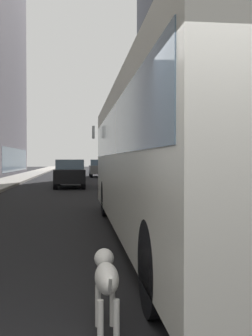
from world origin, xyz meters
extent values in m
plane|color=black|center=(0.00, 35.00, 0.00)|extent=(120.00, 120.00, 0.00)
cube|color=#9E9991|center=(-5.70, 35.00, 0.07)|extent=(2.40, 110.00, 0.15)
cube|color=gray|center=(5.70, 35.00, 0.07)|extent=(2.40, 110.00, 0.15)
cube|color=slate|center=(-7.30, 43.11, 1.60)|extent=(0.08, 16.91, 2.40)
cube|color=slate|center=(7.89, 24.06, 1.60)|extent=(0.08, 19.05, 2.40)
cube|color=slate|center=(6.99, 44.53, 1.60)|extent=(0.08, 13.75, 2.40)
cube|color=silver|center=(1.20, 5.97, 1.67)|extent=(2.55, 11.50, 2.75)
cube|color=slate|center=(1.20, 5.97, 2.17)|extent=(2.57, 11.04, 0.90)
cube|color=black|center=(1.20, 11.67, 0.55)|extent=(2.55, 0.16, 0.44)
cylinder|color=black|center=(0.07, 9.52, 0.50)|extent=(0.30, 1.00, 1.00)
cylinder|color=black|center=(2.33, 9.52, 0.50)|extent=(0.30, 1.00, 1.00)
cylinder|color=black|center=(0.07, 1.82, 0.50)|extent=(0.30, 1.00, 1.00)
cube|color=silver|center=(-0.25, 11.12, 2.50)|extent=(0.08, 0.24, 0.40)
cube|color=slate|center=(1.20, 36.94, 0.70)|extent=(1.72, 4.56, 0.75)
cube|color=slate|center=(1.20, 36.71, 1.35)|extent=(1.59, 2.05, 0.55)
cylinder|color=black|center=(0.45, 38.80, 0.32)|extent=(0.22, 0.64, 0.64)
cylinder|color=black|center=(1.95, 38.80, 0.32)|extent=(0.22, 0.64, 0.64)
cylinder|color=black|center=(0.45, 35.08, 0.32)|extent=(0.22, 0.64, 0.64)
cylinder|color=black|center=(1.95, 35.08, 0.32)|extent=(0.22, 0.64, 0.64)
cube|color=#B7BABF|center=(-1.20, 42.10, 0.70)|extent=(1.91, 4.71, 0.75)
cube|color=slate|center=(-1.20, 41.87, 1.35)|extent=(1.76, 2.12, 0.55)
cylinder|color=black|center=(-2.05, 44.04, 0.32)|extent=(0.22, 0.64, 0.64)
cylinder|color=black|center=(-0.35, 44.04, 0.32)|extent=(0.22, 0.64, 0.64)
cylinder|color=black|center=(-2.05, 40.16, 0.32)|extent=(0.22, 0.64, 0.64)
cylinder|color=black|center=(-0.35, 40.16, 0.32)|extent=(0.22, 0.64, 0.64)
cube|color=black|center=(-1.20, 22.18, 0.70)|extent=(1.71, 4.62, 0.75)
cube|color=slate|center=(-1.20, 21.95, 1.35)|extent=(1.57, 2.08, 0.55)
cylinder|color=black|center=(-1.95, 24.08, 0.32)|extent=(0.22, 0.64, 0.64)
cylinder|color=black|center=(-0.45, 24.08, 0.32)|extent=(0.22, 0.64, 0.64)
cylinder|color=black|center=(-1.95, 20.29, 0.32)|extent=(0.22, 0.64, 0.64)
cylinder|color=black|center=(-0.45, 20.29, 0.32)|extent=(0.22, 0.64, 0.64)
cube|color=#A51919|center=(2.80, 25.51, 1.50)|extent=(2.30, 2.00, 2.10)
cube|color=silver|center=(2.80, 21.76, 1.75)|extent=(2.30, 5.50, 2.60)
cylinder|color=black|center=(1.79, 25.51, 0.45)|extent=(0.28, 0.90, 0.90)
cylinder|color=black|center=(3.81, 25.51, 0.45)|extent=(0.28, 0.90, 0.90)
cylinder|color=black|center=(1.79, 20.01, 0.45)|extent=(0.28, 0.90, 0.90)
cylinder|color=black|center=(3.81, 20.01, 0.45)|extent=(0.28, 0.90, 0.90)
ellipsoid|color=white|center=(-0.49, 1.41, 0.53)|extent=(0.22, 0.60, 0.26)
sphere|color=white|center=(-0.49, 1.79, 0.62)|extent=(0.20, 0.20, 0.20)
sphere|color=black|center=(-0.55, 1.81, 0.64)|extent=(0.07, 0.07, 0.07)
sphere|color=black|center=(-0.43, 1.81, 0.64)|extent=(0.07, 0.07, 0.07)
cylinder|color=white|center=(-0.49, 1.01, 0.58)|extent=(0.03, 0.16, 0.19)
cylinder|color=white|center=(-0.56, 1.62, 0.20)|extent=(0.06, 0.06, 0.40)
cylinder|color=white|center=(-0.42, 1.62, 0.20)|extent=(0.06, 0.06, 0.40)
cylinder|color=white|center=(-0.56, 1.20, 0.20)|extent=(0.06, 0.06, 0.40)
cylinder|color=white|center=(-0.42, 1.20, 0.20)|extent=(0.06, 0.06, 0.40)
sphere|color=black|center=(-0.44, 1.51, 0.57)|extent=(0.04, 0.04, 0.04)
sphere|color=black|center=(-0.55, 1.33, 0.55)|extent=(0.04, 0.04, 0.04)
sphere|color=black|center=(-0.47, 1.23, 0.59)|extent=(0.04, 0.04, 0.04)
camera|label=1|loc=(-0.75, -2.40, 1.62)|focal=44.74mm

